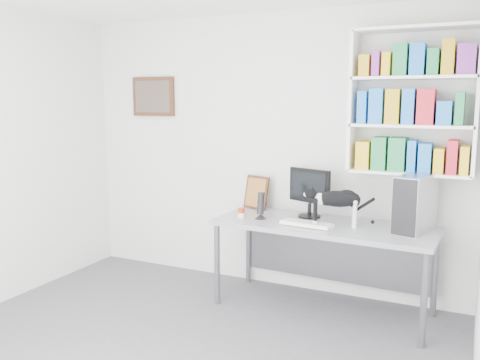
{
  "coord_description": "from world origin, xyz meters",
  "views": [
    {
      "loc": [
        1.93,
        -2.67,
        1.87
      ],
      "look_at": [
        -0.05,
        1.53,
        1.13
      ],
      "focal_mm": 38.0,
      "sensor_mm": 36.0,
      "label": 1
    }
  ],
  "objects_px": {
    "desk": "(323,267)",
    "speaker": "(261,205)",
    "leaning_print": "(257,192)",
    "cat": "(337,208)",
    "pc_tower": "(415,203)",
    "keyboard": "(307,224)",
    "bookshelf": "(412,102)",
    "monitor": "(310,193)",
    "soup_can": "(241,213)"
  },
  "relations": [
    {
      "from": "desk",
      "to": "speaker",
      "type": "bearing_deg",
      "value": -170.38
    },
    {
      "from": "soup_can",
      "to": "cat",
      "type": "distance_m",
      "value": 0.88
    },
    {
      "from": "bookshelf",
      "to": "soup_can",
      "type": "bearing_deg",
      "value": -163.7
    },
    {
      "from": "bookshelf",
      "to": "soup_can",
      "type": "height_order",
      "value": "bookshelf"
    },
    {
      "from": "monitor",
      "to": "soup_can",
      "type": "bearing_deg",
      "value": -133.45
    },
    {
      "from": "bookshelf",
      "to": "speaker",
      "type": "bearing_deg",
      "value": -163.38
    },
    {
      "from": "pc_tower",
      "to": "cat",
      "type": "relative_size",
      "value": 0.88
    },
    {
      "from": "bookshelf",
      "to": "pc_tower",
      "type": "xyz_separation_m",
      "value": [
        0.09,
        -0.22,
        -0.82
      ]
    },
    {
      "from": "monitor",
      "to": "keyboard",
      "type": "height_order",
      "value": "monitor"
    },
    {
      "from": "keyboard",
      "to": "soup_can",
      "type": "xyz_separation_m",
      "value": [
        -0.64,
        0.03,
        0.03
      ]
    },
    {
      "from": "pc_tower",
      "to": "soup_can",
      "type": "bearing_deg",
      "value": -158.18
    },
    {
      "from": "desk",
      "to": "leaning_print",
      "type": "bearing_deg",
      "value": 160.23
    },
    {
      "from": "pc_tower",
      "to": "leaning_print",
      "type": "bearing_deg",
      "value": -174.67
    },
    {
      "from": "monitor",
      "to": "speaker",
      "type": "distance_m",
      "value": 0.47
    },
    {
      "from": "bookshelf",
      "to": "monitor",
      "type": "height_order",
      "value": "bookshelf"
    },
    {
      "from": "desk",
      "to": "leaning_print",
      "type": "height_order",
      "value": "leaning_print"
    },
    {
      "from": "speaker",
      "to": "cat",
      "type": "relative_size",
      "value": 0.48
    },
    {
      "from": "desk",
      "to": "speaker",
      "type": "relative_size",
      "value": 7.49
    },
    {
      "from": "desk",
      "to": "soup_can",
      "type": "distance_m",
      "value": 0.88
    },
    {
      "from": "bookshelf",
      "to": "desk",
      "type": "xyz_separation_m",
      "value": [
        -0.65,
        -0.3,
        -1.45
      ]
    },
    {
      "from": "pc_tower",
      "to": "keyboard",
      "type": "bearing_deg",
      "value": -151.16
    },
    {
      "from": "bookshelf",
      "to": "monitor",
      "type": "xyz_separation_m",
      "value": [
        -0.84,
        -0.12,
        -0.82
      ]
    },
    {
      "from": "speaker",
      "to": "leaning_print",
      "type": "bearing_deg",
      "value": 117.95
    },
    {
      "from": "leaning_print",
      "to": "desk",
      "type": "bearing_deg",
      "value": -5.99
    },
    {
      "from": "desk",
      "to": "pc_tower",
      "type": "bearing_deg",
      "value": 8.77
    },
    {
      "from": "desk",
      "to": "keyboard",
      "type": "relative_size",
      "value": 4.33
    },
    {
      "from": "soup_can",
      "to": "bookshelf",
      "type": "bearing_deg",
      "value": 16.3
    },
    {
      "from": "bookshelf",
      "to": "cat",
      "type": "bearing_deg",
      "value": -145.41
    },
    {
      "from": "leaning_print",
      "to": "monitor",
      "type": "bearing_deg",
      "value": 2.81
    },
    {
      "from": "desk",
      "to": "cat",
      "type": "height_order",
      "value": "cat"
    },
    {
      "from": "bookshelf",
      "to": "monitor",
      "type": "bearing_deg",
      "value": -172.19
    },
    {
      "from": "bookshelf",
      "to": "leaning_print",
      "type": "bearing_deg",
      "value": 178.86
    },
    {
      "from": "leaning_print",
      "to": "cat",
      "type": "bearing_deg",
      "value": -6.85
    },
    {
      "from": "desk",
      "to": "cat",
      "type": "distance_m",
      "value": 0.58
    },
    {
      "from": "keyboard",
      "to": "speaker",
      "type": "bearing_deg",
      "value": 177.39
    },
    {
      "from": "monitor",
      "to": "speaker",
      "type": "xyz_separation_m",
      "value": [
        -0.38,
        -0.25,
        -0.1
      ]
    },
    {
      "from": "monitor",
      "to": "speaker",
      "type": "bearing_deg",
      "value": -128.05
    },
    {
      "from": "soup_can",
      "to": "cat",
      "type": "height_order",
      "value": "cat"
    },
    {
      "from": "pc_tower",
      "to": "cat",
      "type": "xyz_separation_m",
      "value": [
        -0.62,
        -0.15,
        -0.07
      ]
    },
    {
      "from": "keyboard",
      "to": "speaker",
      "type": "xyz_separation_m",
      "value": [
        -0.46,
        0.07,
        0.11
      ]
    },
    {
      "from": "desk",
      "to": "speaker",
      "type": "height_order",
      "value": "speaker"
    },
    {
      "from": "pc_tower",
      "to": "soup_can",
      "type": "xyz_separation_m",
      "value": [
        -1.49,
        -0.19,
        -0.19
      ]
    },
    {
      "from": "monitor",
      "to": "soup_can",
      "type": "distance_m",
      "value": 0.66
    },
    {
      "from": "monitor",
      "to": "cat",
      "type": "distance_m",
      "value": 0.41
    },
    {
      "from": "speaker",
      "to": "soup_can",
      "type": "xyz_separation_m",
      "value": [
        -0.18,
        -0.04,
        -0.08
      ]
    },
    {
      "from": "bookshelf",
      "to": "desk",
      "type": "distance_m",
      "value": 1.62
    },
    {
      "from": "keyboard",
      "to": "desk",
      "type": "bearing_deg",
      "value": 57.5
    },
    {
      "from": "soup_can",
      "to": "pc_tower",
      "type": "bearing_deg",
      "value": 7.39
    },
    {
      "from": "monitor",
      "to": "leaning_print",
      "type": "height_order",
      "value": "monitor"
    },
    {
      "from": "bookshelf",
      "to": "monitor",
      "type": "relative_size",
      "value": 2.69
    }
  ]
}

